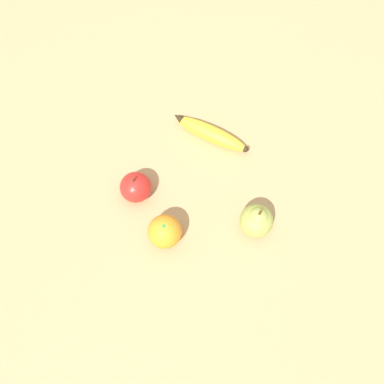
# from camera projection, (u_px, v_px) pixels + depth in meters

# --- Properties ---
(ground_plane) EXTENTS (3.00, 3.00, 0.00)m
(ground_plane) POSITION_uv_depth(u_px,v_px,m) (198.00, 188.00, 0.85)
(ground_plane) COLOR tan
(banana) EXTENTS (0.17, 0.15, 0.04)m
(banana) POSITION_uv_depth(u_px,v_px,m) (210.00, 133.00, 0.89)
(banana) COLOR yellow
(banana) RESTS_ON ground_plane
(orange) EXTENTS (0.07, 0.07, 0.07)m
(orange) POSITION_uv_depth(u_px,v_px,m) (165.00, 231.00, 0.77)
(orange) COLOR orange
(orange) RESTS_ON ground_plane
(pear) EXTENTS (0.07, 0.07, 0.09)m
(pear) POSITION_uv_depth(u_px,v_px,m) (257.00, 220.00, 0.78)
(pear) COLOR #99A84C
(pear) RESTS_ON ground_plane
(apple) EXTENTS (0.07, 0.07, 0.08)m
(apple) POSITION_uv_depth(u_px,v_px,m) (136.00, 187.00, 0.82)
(apple) COLOR red
(apple) RESTS_ON ground_plane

